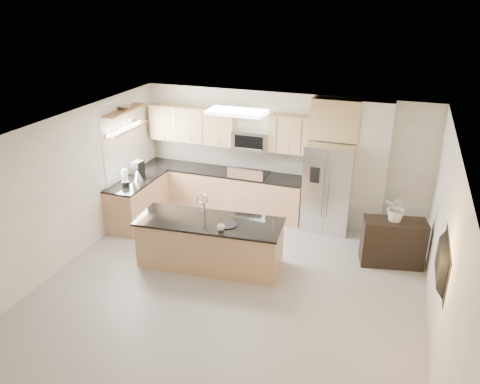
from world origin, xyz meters
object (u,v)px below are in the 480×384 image
at_px(island, 210,243).
at_px(blender, 125,179).
at_px(refrigerator, 328,187).
at_px(coffee_maker, 138,170).
at_px(microwave, 252,140).
at_px(kettle, 138,175).
at_px(bowl, 124,107).
at_px(credenza, 393,242).
at_px(flower_vase, 399,202).
at_px(television, 438,262).
at_px(platter, 227,225).
at_px(range, 249,194).
at_px(cup, 221,228).

xyz_separation_m(island, blender, (-2.08, 0.70, 0.64)).
distance_m(refrigerator, blender, 3.99).
bearing_deg(coffee_maker, island, -30.22).
relative_size(microwave, kettle, 3.03).
bearing_deg(refrigerator, coffee_maker, -166.85).
xyz_separation_m(blender, bowl, (-0.18, 0.49, 1.30)).
distance_m(credenza, coffee_maker, 5.13).
distance_m(microwave, bowl, 2.60).
bearing_deg(flower_vase, television, -75.74).
xyz_separation_m(platter, kettle, (-2.37, 1.13, 0.16)).
relative_size(coffee_maker, television, 0.32).
relative_size(microwave, coffee_maker, 2.20).
relative_size(range, credenza, 1.08).
height_order(microwave, cup, microwave).
bearing_deg(bowl, kettle, -25.88).
bearing_deg(platter, kettle, 154.44).
relative_size(microwave, island, 0.30).
relative_size(refrigerator, credenza, 1.69).
height_order(cup, kettle, kettle).
bearing_deg(refrigerator, flower_vase, -37.25).
bearing_deg(cup, platter, 81.35).
distance_m(credenza, cup, 3.04).
bearing_deg(kettle, refrigerator, 15.37).
distance_m(refrigerator, credenza, 1.73).
bearing_deg(platter, range, 99.01).
distance_m(range, cup, 2.47).
height_order(platter, television, television).
distance_m(refrigerator, kettle, 3.82).
bearing_deg(island, kettle, 146.77).
height_order(kettle, flower_vase, flower_vase).
distance_m(range, island, 2.14).
bearing_deg(flower_vase, refrigerator, 142.75).
distance_m(kettle, coffee_maker, 0.16).
xyz_separation_m(microwave, refrigerator, (1.66, -0.17, -0.74)).
relative_size(microwave, television, 0.71).
bearing_deg(refrigerator, cup, -119.66).
relative_size(island, platter, 7.81).
bearing_deg(range, television, -41.64).
bearing_deg(refrigerator, bowl, -166.98).
relative_size(island, cup, 20.22).
distance_m(range, refrigerator, 1.71).
relative_size(range, television, 1.06).
height_order(platter, kettle, kettle).
xyz_separation_m(cup, blender, (-2.39, 0.97, 0.16)).
relative_size(cup, bowl, 0.39).
height_order(range, flower_vase, flower_vase).
bearing_deg(coffee_maker, refrigerator, 13.15).
distance_m(coffee_maker, television, 6.03).
bearing_deg(platter, refrigerator, 58.58).
distance_m(blender, flower_vase, 5.08).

